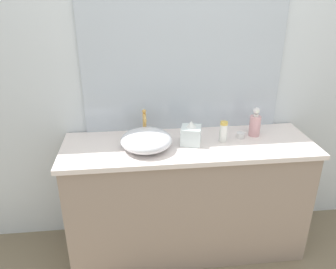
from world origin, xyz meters
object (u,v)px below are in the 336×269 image
at_px(tissue_box, 191,134).
at_px(candle_jar, 241,135).
at_px(sink_basin, 146,140).
at_px(soap_dispenser, 255,124).
at_px(lotion_bottle, 223,132).

height_order(tissue_box, candle_jar, tissue_box).
xyz_separation_m(tissue_box, candle_jar, (0.35, 0.05, -0.05)).
relative_size(sink_basin, soap_dispenser, 1.69).
distance_m(sink_basin, soap_dispenser, 0.76).
xyz_separation_m(sink_basin, lotion_bottle, (0.51, 0.05, 0.01)).
relative_size(soap_dispenser, candle_jar, 3.51).
relative_size(tissue_box, candle_jar, 2.74).
distance_m(sink_basin, tissue_box, 0.29).
height_order(soap_dispenser, candle_jar, soap_dispenser).
bearing_deg(candle_jar, lotion_bottle, -163.47).
height_order(sink_basin, lotion_bottle, lotion_bottle).
bearing_deg(sink_basin, lotion_bottle, 5.75).
bearing_deg(lotion_bottle, tissue_box, -176.70).
distance_m(soap_dispenser, candle_jar, 0.13).
xyz_separation_m(lotion_bottle, candle_jar, (0.13, 0.04, -0.05)).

